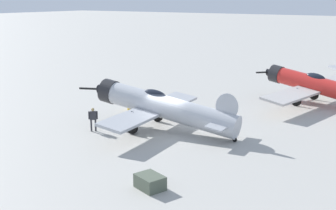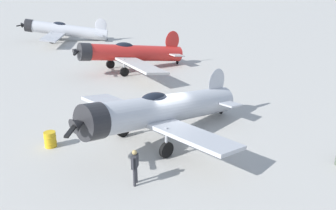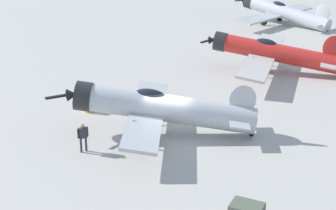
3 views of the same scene
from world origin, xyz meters
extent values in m
plane|color=#A8A59E|center=(0.00, 0.00, 0.00)|extent=(400.00, 400.00, 0.00)
cylinder|color=#B7BABF|center=(0.00, 0.00, 1.60)|extent=(10.06, 2.29, 2.86)
cylinder|color=#232326|center=(-4.71, -0.36, 2.24)|extent=(1.24, 1.74, 1.77)
cone|color=#232326|center=(-5.36, -0.41, 2.33)|extent=(0.69, 0.74, 0.76)
cube|color=black|center=(-5.51, -0.42, 2.33)|extent=(2.09, 2.42, 0.40)
ellipsoid|color=black|center=(-0.98, -0.07, 2.38)|extent=(1.83, 0.89, 0.90)
cube|color=#ADAFB5|center=(-1.18, -0.09, 1.33)|extent=(2.65, 10.35, 0.43)
ellipsoid|color=#B7BABF|center=(4.13, 0.31, 2.18)|extent=(1.72, 0.25, 1.87)
cube|color=#ADAFB5|center=(3.93, 0.30, 1.15)|extent=(1.36, 3.47, 0.25)
cylinder|color=#999BA0|center=(-1.64, -1.80, 0.98)|extent=(0.14, 0.14, 1.17)
cylinder|color=black|center=(-1.64, -1.80, 0.40)|extent=(0.81, 0.26, 0.80)
cylinder|color=#999BA0|center=(-1.89, 1.53, 0.98)|extent=(0.14, 0.14, 1.17)
cylinder|color=black|center=(-1.89, 1.53, 0.40)|extent=(0.81, 0.26, 0.80)
cylinder|color=black|center=(4.72, 0.36, 0.14)|extent=(0.29, 0.12, 0.28)
cylinder|color=red|center=(7.01, 12.89, 1.57)|extent=(9.75, 3.13, 2.59)
cylinder|color=#232326|center=(2.51, 13.71, 2.14)|extent=(1.34, 1.69, 1.62)
cone|color=#232326|center=(1.87, 13.83, 2.22)|extent=(0.73, 0.74, 0.70)
cube|color=black|center=(1.72, 13.86, 2.22)|extent=(1.54, 2.53, 0.23)
ellipsoid|color=black|center=(6.07, 13.06, 2.28)|extent=(1.88, 1.07, 0.89)
cube|color=#BCB7B2|center=(5.88, 13.09, 1.32)|extent=(4.37, 13.41, 0.43)
ellipsoid|color=red|center=(10.96, 12.16, 2.29)|extent=(1.72, 0.43, 2.07)
cube|color=#BCB7B2|center=(10.76, 12.20, 1.17)|extent=(1.70, 3.54, 0.24)
cylinder|color=#999BA0|center=(5.03, 11.62, 0.97)|extent=(0.14, 0.14, 1.14)
cylinder|color=black|center=(5.03, 11.62, 0.40)|extent=(0.82, 0.34, 0.80)
cylinder|color=#999BA0|center=(5.61, 14.78, 0.97)|extent=(0.14, 0.14, 1.14)
cylinder|color=black|center=(5.61, 14.78, 0.40)|extent=(0.82, 0.34, 0.80)
cylinder|color=black|center=(11.52, 12.06, 0.14)|extent=(0.29, 0.15, 0.28)
cylinder|color=#B7BABF|center=(9.26, 30.73, 1.36)|extent=(9.11, 7.17, 2.88)
cylinder|color=#232326|center=(5.35, 33.57, 2.04)|extent=(1.84, 1.95, 1.71)
cone|color=#232326|center=(4.82, 33.95, 2.14)|extent=(0.91, 0.91, 0.74)
cube|color=black|center=(4.70, 34.04, 2.14)|extent=(2.27, 2.12, 0.21)
ellipsoid|color=black|center=(8.45, 31.32, 2.13)|extent=(1.89, 1.66, 0.91)
cube|color=#ADAFB5|center=(8.28, 31.44, 1.12)|extent=(9.00, 11.46, 0.43)
ellipsoid|color=#B7BABF|center=(12.68, 28.25, 1.95)|extent=(1.48, 1.12, 2.00)
cube|color=#ADAFB5|center=(12.52, 28.37, 0.87)|extent=(2.89, 3.40, 0.25)
cylinder|color=#999BA0|center=(6.83, 30.47, 0.88)|extent=(0.14, 0.14, 0.96)
cylinder|color=black|center=(6.83, 30.47, 0.40)|extent=(0.77, 0.63, 0.80)
cylinder|color=#999BA0|center=(8.75, 33.12, 0.88)|extent=(0.14, 0.14, 0.96)
cylinder|color=black|center=(8.75, 33.12, 0.40)|extent=(0.77, 0.63, 0.80)
cylinder|color=black|center=(13.17, 27.89, 0.14)|extent=(0.29, 0.25, 0.28)
cylinder|color=#2D2D33|center=(-4.27, -2.85, 0.40)|extent=(0.12, 0.12, 0.80)
cylinder|color=#2D2D33|center=(-4.05, -2.66, 0.40)|extent=(0.12, 0.12, 0.80)
cube|color=#2D2D33|center=(-4.16, -2.76, 1.09)|extent=(0.47, 0.45, 0.57)
sphere|color=#A18752|center=(-4.16, -2.76, 1.49)|extent=(0.21, 0.21, 0.21)
cylinder|color=#2D2D33|center=(-4.37, -2.93, 1.11)|extent=(0.09, 0.09, 0.54)
cylinder|color=#2D2D33|center=(-3.96, -2.58, 1.11)|extent=(0.09, 0.09, 0.54)
cylinder|color=gold|center=(-5.39, 2.93, 0.41)|extent=(0.60, 0.60, 0.81)
torus|color=gold|center=(-5.39, 2.93, 0.57)|extent=(0.63, 0.63, 0.04)
torus|color=gold|center=(-5.39, 2.93, 0.24)|extent=(0.63, 0.63, 0.04)
camera|label=1|loc=(15.45, -23.62, 8.74)|focal=46.99mm
camera|label=2|loc=(-11.70, -13.65, 8.37)|focal=38.72mm
camera|label=3|loc=(3.32, -26.95, 12.14)|focal=55.63mm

